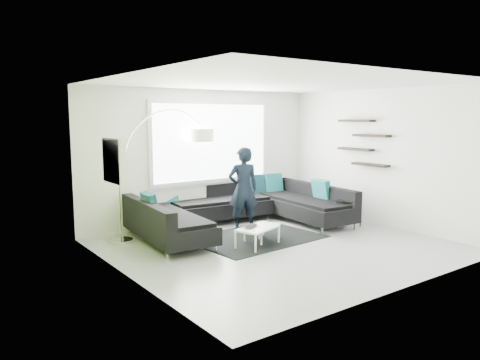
% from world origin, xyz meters
% --- Properties ---
extents(ground, '(5.50, 5.50, 0.00)m').
position_xyz_m(ground, '(0.00, 0.00, 0.00)').
color(ground, gray).
rests_on(ground, ground).
extents(room_shell, '(5.54, 5.04, 2.82)m').
position_xyz_m(room_shell, '(0.04, 0.21, 1.81)').
color(room_shell, white).
rests_on(room_shell, ground).
extents(sectional_sofa, '(4.35, 2.91, 0.90)m').
position_xyz_m(sectional_sofa, '(0.16, 1.41, 0.39)').
color(sectional_sofa, black).
rests_on(sectional_sofa, ground).
extents(rug, '(2.43, 1.84, 0.01)m').
position_xyz_m(rug, '(-0.01, 0.67, 0.01)').
color(rug, black).
rests_on(rug, ground).
extents(coffee_table, '(1.17, 0.90, 0.34)m').
position_xyz_m(coffee_table, '(-0.16, 0.34, 0.17)').
color(coffee_table, white).
rests_on(coffee_table, ground).
extents(arc_lamp, '(2.29, 0.96, 2.38)m').
position_xyz_m(arc_lamp, '(-2.13, 1.88, 1.19)').
color(arc_lamp, white).
rests_on(arc_lamp, ground).
extents(side_table, '(0.53, 0.53, 0.57)m').
position_xyz_m(side_table, '(2.07, 0.24, 0.28)').
color(side_table, black).
rests_on(side_table, ground).
extents(person, '(0.85, 0.77, 1.66)m').
position_xyz_m(person, '(0.14, 1.25, 0.83)').
color(person, black).
rests_on(person, ground).
extents(laptop, '(0.57, 0.56, 0.03)m').
position_xyz_m(laptop, '(-0.37, 0.25, 0.35)').
color(laptop, black).
rests_on(laptop, coffee_table).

